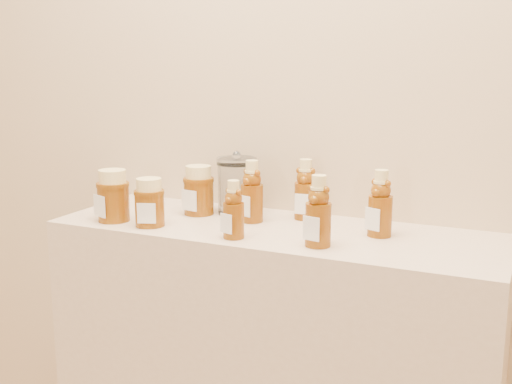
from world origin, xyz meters
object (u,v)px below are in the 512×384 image
at_px(bear_bottle_back_left, 252,187).
at_px(bear_bottle_front_left, 234,206).
at_px(honey_jar_left, 113,196).
at_px(display_table, 273,382).
at_px(glass_canister, 237,184).

bearing_deg(bear_bottle_back_left, bear_bottle_front_left, -62.98).
bearing_deg(bear_bottle_front_left, honey_jar_left, -166.30).
xyz_separation_m(bear_bottle_front_left, honey_jar_left, (-0.38, 0.02, -0.01)).
bearing_deg(display_table, bear_bottle_front_left, -112.22).
relative_size(display_table, glass_canister, 6.72).
height_order(display_table, bear_bottle_front_left, bear_bottle_front_left).
xyz_separation_m(display_table, honey_jar_left, (-0.43, -0.11, 0.52)).
xyz_separation_m(bear_bottle_front_left, glass_canister, (-0.11, 0.23, 0.01)).
distance_m(honey_jar_left, glass_canister, 0.35).
bearing_deg(bear_bottle_back_left, display_table, -6.85).
height_order(bear_bottle_back_left, honey_jar_left, bear_bottle_back_left).
bearing_deg(glass_canister, bear_bottle_front_left, -65.63).
xyz_separation_m(display_table, bear_bottle_front_left, (-0.05, -0.13, 0.53)).
relative_size(bear_bottle_back_left, glass_canister, 1.08).
relative_size(display_table, bear_bottle_front_left, 7.20).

